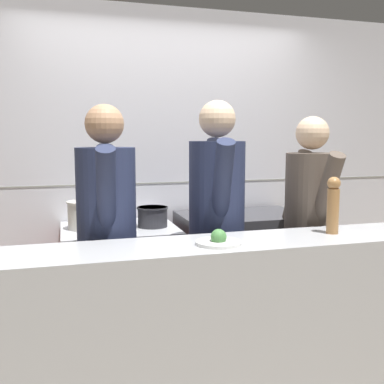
{
  "coord_description": "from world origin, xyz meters",
  "views": [
    {
      "loc": [
        -0.85,
        -2.37,
        1.54
      ],
      "look_at": [
        0.02,
        0.65,
        1.15
      ],
      "focal_mm": 42.0,
      "sensor_mm": 36.0,
      "label": 1
    }
  ],
  "objects_px": {
    "stock_pot": "(84,214)",
    "mixing_bowl_steel": "(211,210)",
    "oven_range": "(120,283)",
    "pepper_mill": "(333,204)",
    "braising_pot": "(153,216)",
    "chef_head_cook": "(107,234)",
    "chef_sous": "(217,223)",
    "sauce_pot": "(116,214)",
    "plated_dish_main": "(219,241)",
    "chef_line": "(309,226)"
  },
  "relations": [
    {
      "from": "oven_range",
      "to": "plated_dish_main",
      "type": "distance_m",
      "value": 1.36
    },
    {
      "from": "sauce_pot",
      "to": "braising_pot",
      "type": "xyz_separation_m",
      "value": [
        0.27,
        -0.06,
        -0.02
      ]
    },
    {
      "from": "stock_pot",
      "to": "mixing_bowl_steel",
      "type": "distance_m",
      "value": 1.01
    },
    {
      "from": "braising_pot",
      "to": "chef_head_cook",
      "type": "bearing_deg",
      "value": -122.77
    },
    {
      "from": "stock_pot",
      "to": "chef_sous",
      "type": "xyz_separation_m",
      "value": [
        0.81,
        -0.65,
        0.01
      ]
    },
    {
      "from": "stock_pot",
      "to": "plated_dish_main",
      "type": "relative_size",
      "value": 1.03
    },
    {
      "from": "stock_pot",
      "to": "chef_head_cook",
      "type": "bearing_deg",
      "value": -81.4
    },
    {
      "from": "sauce_pot",
      "to": "chef_line",
      "type": "height_order",
      "value": "chef_line"
    },
    {
      "from": "braising_pot",
      "to": "chef_sous",
      "type": "height_order",
      "value": "chef_sous"
    },
    {
      "from": "braising_pot",
      "to": "chef_line",
      "type": "xyz_separation_m",
      "value": [
        0.97,
        -0.62,
        -0.01
      ]
    },
    {
      "from": "stock_pot",
      "to": "chef_head_cook",
      "type": "distance_m",
      "value": 0.69
    },
    {
      "from": "chef_head_cook",
      "to": "chef_line",
      "type": "distance_m",
      "value": 1.36
    },
    {
      "from": "stock_pot",
      "to": "sauce_pot",
      "type": "xyz_separation_m",
      "value": [
        0.23,
        -0.0,
        -0.01
      ]
    },
    {
      "from": "sauce_pot",
      "to": "braising_pot",
      "type": "distance_m",
      "value": 0.28
    },
    {
      "from": "sauce_pot",
      "to": "chef_head_cook",
      "type": "bearing_deg",
      "value": -100.77
    },
    {
      "from": "chef_line",
      "to": "chef_sous",
      "type": "bearing_deg",
      "value": 179.29
    },
    {
      "from": "pepper_mill",
      "to": "chef_head_cook",
      "type": "height_order",
      "value": "chef_head_cook"
    },
    {
      "from": "pepper_mill",
      "to": "oven_range",
      "type": "bearing_deg",
      "value": 134.78
    },
    {
      "from": "oven_range",
      "to": "braising_pot",
      "type": "distance_m",
      "value": 0.57
    },
    {
      "from": "stock_pot",
      "to": "oven_range",
      "type": "bearing_deg",
      "value": -3.96
    },
    {
      "from": "oven_range",
      "to": "sauce_pot",
      "type": "bearing_deg",
      "value": 141.56
    },
    {
      "from": "chef_sous",
      "to": "stock_pot",
      "type": "bearing_deg",
      "value": 151.95
    },
    {
      "from": "pepper_mill",
      "to": "stock_pot",
      "type": "bearing_deg",
      "value": 140.27
    },
    {
      "from": "oven_range",
      "to": "sauce_pot",
      "type": "distance_m",
      "value": 0.53
    },
    {
      "from": "oven_range",
      "to": "chef_head_cook",
      "type": "xyz_separation_m",
      "value": [
        -0.15,
        -0.66,
        0.53
      ]
    },
    {
      "from": "oven_range",
      "to": "chef_line",
      "type": "height_order",
      "value": "chef_line"
    },
    {
      "from": "oven_range",
      "to": "plated_dish_main",
      "type": "height_order",
      "value": "plated_dish_main"
    },
    {
      "from": "braising_pot",
      "to": "chef_head_cook",
      "type": "relative_size",
      "value": 0.14
    },
    {
      "from": "oven_range",
      "to": "chef_sous",
      "type": "height_order",
      "value": "chef_sous"
    },
    {
      "from": "mixing_bowl_steel",
      "to": "pepper_mill",
      "type": "bearing_deg",
      "value": -73.43
    },
    {
      "from": "sauce_pot",
      "to": "oven_range",
      "type": "bearing_deg",
      "value": -38.44
    },
    {
      "from": "pepper_mill",
      "to": "chef_line",
      "type": "distance_m",
      "value": 0.51
    },
    {
      "from": "sauce_pot",
      "to": "chef_head_cook",
      "type": "height_order",
      "value": "chef_head_cook"
    },
    {
      "from": "oven_range",
      "to": "mixing_bowl_steel",
      "type": "xyz_separation_m",
      "value": [
        0.75,
        0.07,
        0.52
      ]
    },
    {
      "from": "pepper_mill",
      "to": "chef_sous",
      "type": "relative_size",
      "value": 0.19
    },
    {
      "from": "plated_dish_main",
      "to": "pepper_mill",
      "type": "relative_size",
      "value": 0.73
    },
    {
      "from": "stock_pot",
      "to": "mixing_bowl_steel",
      "type": "height_order",
      "value": "stock_pot"
    },
    {
      "from": "plated_dish_main",
      "to": "chef_line",
      "type": "height_order",
      "value": "chef_line"
    },
    {
      "from": "oven_range",
      "to": "mixing_bowl_steel",
      "type": "distance_m",
      "value": 0.91
    },
    {
      "from": "mixing_bowl_steel",
      "to": "pepper_mill",
      "type": "distance_m",
      "value": 1.24
    },
    {
      "from": "stock_pot",
      "to": "chef_sous",
      "type": "distance_m",
      "value": 1.04
    },
    {
      "from": "stock_pot",
      "to": "braising_pot",
      "type": "bearing_deg",
      "value": -7.23
    },
    {
      "from": "oven_range",
      "to": "plated_dish_main",
      "type": "xyz_separation_m",
      "value": [
        0.37,
        -1.18,
        0.57
      ]
    },
    {
      "from": "chef_line",
      "to": "stock_pot",
      "type": "bearing_deg",
      "value": 157.46
    },
    {
      "from": "sauce_pot",
      "to": "chef_sous",
      "type": "height_order",
      "value": "chef_sous"
    },
    {
      "from": "sauce_pot",
      "to": "plated_dish_main",
      "type": "distance_m",
      "value": 1.26
    },
    {
      "from": "sauce_pot",
      "to": "mixing_bowl_steel",
      "type": "bearing_deg",
      "value": 3.52
    },
    {
      "from": "mixing_bowl_steel",
      "to": "chef_line",
      "type": "distance_m",
      "value": 0.87
    },
    {
      "from": "pepper_mill",
      "to": "chef_sous",
      "type": "xyz_separation_m",
      "value": [
        -0.54,
        0.48,
        -0.17
      ]
    },
    {
      "from": "oven_range",
      "to": "pepper_mill",
      "type": "bearing_deg",
      "value": -45.22
    }
  ]
}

